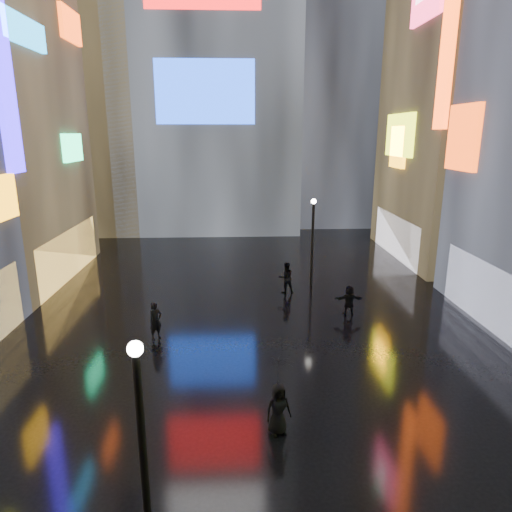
{
  "coord_description": "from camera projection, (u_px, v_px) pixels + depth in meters",
  "views": [
    {
      "loc": [
        -0.63,
        -2.06,
        8.8
      ],
      "look_at": [
        0.0,
        12.0,
        5.0
      ],
      "focal_mm": 32.0,
      "sensor_mm": 36.0,
      "label": 1
    }
  ],
  "objects": [
    {
      "name": "pedestrian_5",
      "position": [
        349.0,
        300.0,
        22.65
      ],
      "size": [
        1.42,
        0.47,
        1.52
      ],
      "primitive_type": "imported",
      "rotation": [
        0.0,
        0.0,
        3.13
      ],
      "color": "black",
      "rests_on": "ground"
    },
    {
      "name": "building_right_far",
      "position": [
        484.0,
        52.0,
        30.28
      ],
      "size": [
        10.28,
        12.0,
        28.0
      ],
      "color": "black",
      "rests_on": "ground"
    },
    {
      "name": "pedestrian_4",
      "position": [
        278.0,
        409.0,
        13.65
      ],
      "size": [
        0.92,
        0.74,
        1.63
      ],
      "primitive_type": "imported",
      "rotation": [
        0.0,
        0.0,
        0.32
      ],
      "color": "black",
      "rests_on": "ground"
    },
    {
      "name": "pedestrian_6",
      "position": [
        156.0,
        321.0,
        19.99
      ],
      "size": [
        0.72,
        0.71,
        1.68
      ],
      "primitive_type": "imported",
      "rotation": [
        0.0,
        0.0,
        0.74
      ],
      "color": "black",
      "rests_on": "ground"
    },
    {
      "name": "ground",
      "position": [
        249.0,
        309.0,
        23.6
      ],
      "size": [
        140.0,
        140.0,
        0.0
      ],
      "primitive_type": "plane",
      "color": "black",
      "rests_on": "ground"
    },
    {
      "name": "lamp_near",
      "position": [
        143.0,
        449.0,
        8.75
      ],
      "size": [
        0.3,
        0.3,
        5.2
      ],
      "color": "black",
      "rests_on": "ground"
    },
    {
      "name": "tower_flank_right",
      "position": [
        332.0,
        46.0,
        44.62
      ],
      "size": [
        12.0,
        12.0,
        34.0
      ],
      "primitive_type": "cube",
      "color": "black",
      "rests_on": "ground"
    },
    {
      "name": "pedestrian_7",
      "position": [
        286.0,
        278.0,
        25.82
      ],
      "size": [
        0.98,
        0.84,
        1.78
      ],
      "primitive_type": "imported",
      "rotation": [
        0.0,
        0.0,
        3.35
      ],
      "color": "black",
      "rests_on": "ground"
    },
    {
      "name": "tower_flank_left",
      "position": [
        85.0,
        85.0,
        40.82
      ],
      "size": [
        10.0,
        10.0,
        26.0
      ],
      "primitive_type": "cube",
      "color": "black",
      "rests_on": "ground"
    },
    {
      "name": "lamp_far",
      "position": [
        313.0,
        238.0,
        26.43
      ],
      "size": [
        0.3,
        0.3,
        5.2
      ],
      "color": "black",
      "rests_on": "ground"
    },
    {
      "name": "umbrella_2",
      "position": [
        279.0,
        372.0,
        13.33
      ],
      "size": [
        1.17,
        1.16,
        0.82
      ],
      "primitive_type": "imported",
      "rotation": [
        0.0,
        0.0,
        1.21
      ],
      "color": "black",
      "rests_on": "pedestrian_4"
    }
  ]
}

